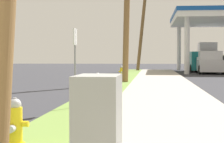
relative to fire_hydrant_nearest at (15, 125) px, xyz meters
name	(u,v)px	position (x,y,z in m)	size (l,w,h in m)	color
fire_hydrant_nearest	(15,125)	(0.00, 0.00, 0.00)	(0.42, 0.38, 0.74)	yellow
fire_hydrant_second	(98,83)	(-0.08, 9.70, 0.00)	(0.42, 0.38, 0.74)	yellow
fire_hydrant_third	(122,72)	(-0.06, 21.55, 0.00)	(0.42, 0.37, 0.74)	yellow
utility_pole_background	(143,23)	(1.05, 33.87, 4.40)	(1.80, 0.58, 9.29)	brown
utility_cabinet	(98,139)	(1.54, -1.95, 0.23)	(0.49, 0.79, 1.19)	slate
street_sign_post	(75,51)	(0.01, 4.65, 1.19)	(0.05, 0.36, 2.12)	gray
car_white_by_near_pump	(210,64)	(8.05, 37.01, 0.28)	(1.97, 4.51, 1.57)	white
truck_teal_at_forecourt	(198,62)	(6.52, 33.85, 0.47)	(2.33, 5.48, 1.97)	#197075
truck_silver_on_apron	(209,63)	(7.01, 29.92, 0.47)	(2.30, 5.47, 1.97)	#BCBCC1
truck_black_at_far_bay	(207,57)	(8.38, 41.20, 1.04)	(2.43, 6.49, 3.11)	black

